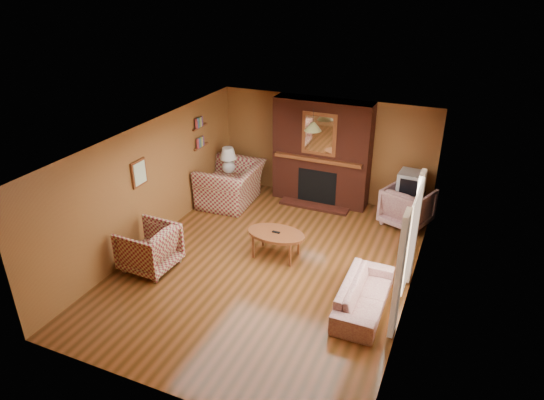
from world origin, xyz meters
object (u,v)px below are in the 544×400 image
at_px(plaid_armchair, 149,248).
at_px(coffee_table, 276,235).
at_px(side_table, 229,184).
at_px(plaid_loveseat, 231,184).
at_px(table_lamp, 228,159).
at_px(floral_armchair, 407,206).
at_px(floral_sofa, 364,295).
at_px(tv_stand, 408,207).
at_px(crt_tv, 411,183).
at_px(fireplace, 321,153).

relative_size(plaid_armchair, coffee_table, 0.83).
xyz_separation_m(plaid_armchair, side_table, (-0.15, 3.36, -0.14)).
height_order(plaid_loveseat, table_lamp, table_lamp).
xyz_separation_m(floral_armchair, side_table, (-4.15, -0.17, -0.14)).
bearing_deg(floral_sofa, coffee_table, 64.72).
bearing_deg(side_table, floral_armchair, 2.29).
bearing_deg(plaid_loveseat, floral_armchair, 94.79).
height_order(plaid_armchair, tv_stand, plaid_armchair).
bearing_deg(coffee_table, floral_armchair, 47.87).
bearing_deg(table_lamp, plaid_armchair, -87.44).
xyz_separation_m(side_table, crt_tv, (4.15, 0.34, 0.60)).
height_order(side_table, table_lamp, table_lamp).
relative_size(plaid_armchair, tv_stand, 1.43).
height_order(coffee_table, crt_tv, crt_tv).
bearing_deg(tv_stand, plaid_armchair, -136.63).
bearing_deg(crt_tv, plaid_loveseat, -169.43).
xyz_separation_m(plaid_armchair, crt_tv, (4.00, 3.70, 0.47)).
bearing_deg(floral_sofa, floral_armchair, -3.18).
bearing_deg(crt_tv, floral_sofa, -92.59).
distance_m(side_table, crt_tv, 4.21).
relative_size(plaid_armchair, table_lamp, 1.44).
distance_m(side_table, table_lamp, 0.63).
relative_size(table_lamp, tv_stand, 0.99).
height_order(coffee_table, side_table, side_table).
bearing_deg(table_lamp, crt_tv, 4.74).
bearing_deg(tv_stand, plaid_loveseat, -168.82).
bearing_deg(plaid_loveseat, floral_sofa, 52.10).
distance_m(plaid_armchair, floral_sofa, 3.87).
xyz_separation_m(coffee_table, table_lamp, (-2.10, 2.10, 0.45)).
distance_m(coffee_table, side_table, 2.98).
height_order(floral_armchair, crt_tv, crt_tv).
distance_m(coffee_table, crt_tv, 3.22).
bearing_deg(plaid_loveseat, plaid_armchair, -5.15).
relative_size(fireplace, floral_sofa, 1.40).
relative_size(fireplace, side_table, 4.31).
bearing_deg(crt_tv, table_lamp, -175.26).
bearing_deg(fireplace, table_lamp, -165.71).
height_order(table_lamp, crt_tv, table_lamp).
height_order(plaid_armchair, floral_sofa, plaid_armchair).
height_order(floral_armchair, tv_stand, floral_armchair).
bearing_deg(table_lamp, plaid_loveseat, -56.89).
bearing_deg(coffee_table, fireplace, 90.04).
bearing_deg(tv_stand, floral_sofa, -92.05).
height_order(floral_sofa, table_lamp, table_lamp).
xyz_separation_m(plaid_loveseat, plaid_armchair, (-0.10, -2.98, -0.05)).
distance_m(plaid_armchair, crt_tv, 5.47).
xyz_separation_m(plaid_loveseat, floral_armchair, (3.90, 0.55, -0.05)).
distance_m(floral_sofa, coffee_table, 2.10).
distance_m(plaid_armchair, side_table, 3.36).
distance_m(coffee_table, tv_stand, 3.20).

